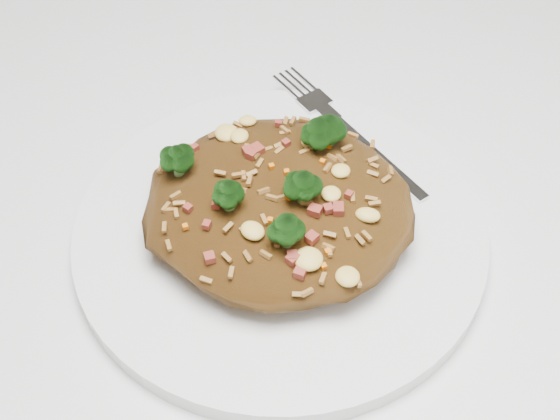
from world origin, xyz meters
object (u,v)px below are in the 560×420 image
object	(u,v)px
plate	(280,232)
fried_rice	(280,197)
fork	(355,137)
dining_table	(432,344)

from	to	relation	value
plate	fried_rice	world-z (taller)	fried_rice
fork	fried_rice	bearing A→B (deg)	-69.26
plate	fried_rice	xyz separation A→B (m)	(-0.00, 0.00, 0.03)
dining_table	plate	xyz separation A→B (m)	(-0.11, 0.02, 0.10)
dining_table	fried_rice	bearing A→B (deg)	172.28
plate	dining_table	bearing A→B (deg)	-7.64
dining_table	plate	world-z (taller)	plate
fork	dining_table	bearing A→B (deg)	-7.04
plate	fork	bearing A→B (deg)	61.43
fried_rice	plate	bearing A→B (deg)	-45.96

